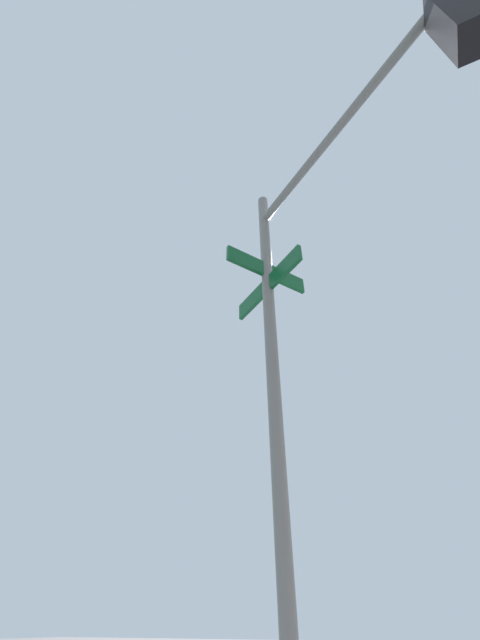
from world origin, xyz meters
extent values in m
cylinder|color=slate|center=(-7.02, -7.04, 2.88)|extent=(0.12, 0.12, 5.77)
cylinder|color=slate|center=(-6.31, -6.00, 5.37)|extent=(1.48, 2.13, 0.09)
cube|color=black|center=(-5.61, -4.96, 4.92)|extent=(0.28, 0.28, 0.80)
cube|color=#0F5128|center=(-7.02, -7.04, 4.27)|extent=(0.65, 0.94, 0.20)
cube|color=#0F5128|center=(-7.02, -7.04, 4.49)|extent=(0.85, 0.59, 0.20)
camera|label=1|loc=(-4.14, -6.05, 1.43)|focal=21.91mm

